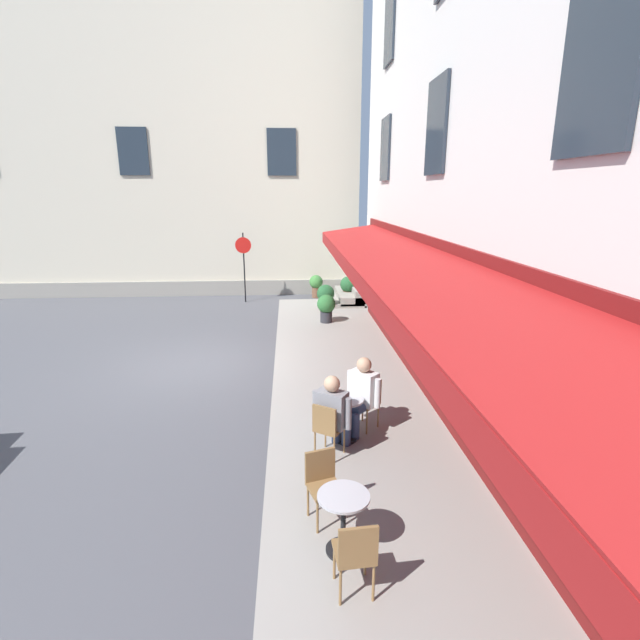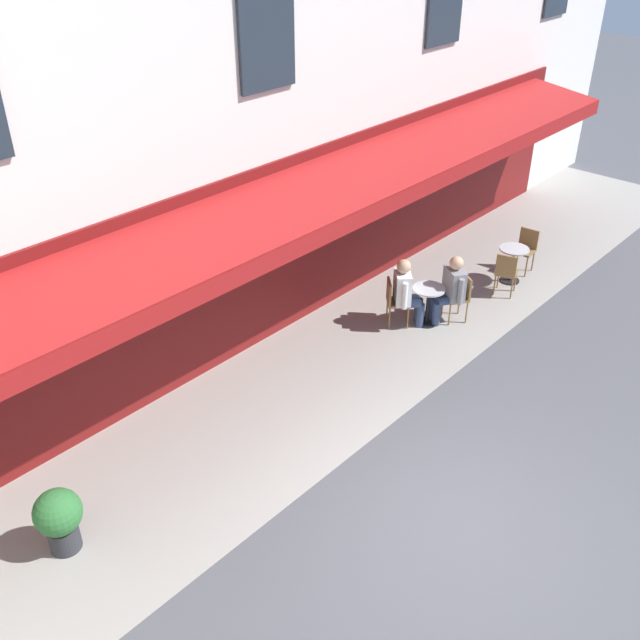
{
  "view_description": "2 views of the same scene",
  "coord_description": "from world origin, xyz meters",
  "px_view_note": "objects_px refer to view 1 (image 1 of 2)",
  "views": [
    {
      "loc": [
        -10.71,
        -2.2,
        4.03
      ],
      "look_at": [
        -0.88,
        -2.86,
        1.32
      ],
      "focal_mm": 26.09,
      "sensor_mm": 36.0,
      "label": 1
    },
    {
      "loc": [
        6.03,
        3.06,
        7.07
      ],
      "look_at": [
        -0.64,
        -2.98,
        1.52
      ],
      "focal_mm": 40.18,
      "sensor_mm": 36.0,
      "label": 2
    }
  ],
  "objects_px": {
    "cafe_table_near_entrance": "(343,515)",
    "cafe_chair_wicker_near_door": "(323,480)",
    "no_parking_sign": "(244,255)",
    "seated_patron_in_white": "(361,393)",
    "cafe_chair_wicker_under_awning": "(356,552)",
    "seated_companion_in_grey": "(334,411)",
    "potted_plant_by_steps": "(326,295)",
    "potted_plant_entrance_left": "(316,284)",
    "potted_plant_entrance_right": "(326,306)",
    "cafe_table_mid_terrace": "(345,413)",
    "potted_plant_under_sign": "(348,287)",
    "cafe_chair_wicker_kerbside": "(368,398)",
    "cafe_chair_wicker_back_row": "(327,426)"
  },
  "relations": [
    {
      "from": "seated_patron_in_white",
      "to": "potted_plant_under_sign",
      "type": "distance_m",
      "value": 10.11
    },
    {
      "from": "cafe_chair_wicker_back_row",
      "to": "seated_patron_in_white",
      "type": "xyz_separation_m",
      "value": [
        0.82,
        -0.64,
        0.16
      ]
    },
    {
      "from": "cafe_table_near_entrance",
      "to": "seated_patron_in_white",
      "type": "bearing_deg",
      "value": -12.52
    },
    {
      "from": "cafe_chair_wicker_under_awning",
      "to": "seated_companion_in_grey",
      "type": "height_order",
      "value": "seated_companion_in_grey"
    },
    {
      "from": "cafe_chair_wicker_back_row",
      "to": "seated_companion_in_grey",
      "type": "bearing_deg",
      "value": -33.36
    },
    {
      "from": "cafe_chair_wicker_back_row",
      "to": "seated_companion_in_grey",
      "type": "relative_size",
      "value": 0.69
    },
    {
      "from": "seated_companion_in_grey",
      "to": "cafe_chair_wicker_near_door",
      "type": "bearing_deg",
      "value": 169.59
    },
    {
      "from": "seated_companion_in_grey",
      "to": "no_parking_sign",
      "type": "bearing_deg",
      "value": 12.27
    },
    {
      "from": "potted_plant_under_sign",
      "to": "potted_plant_entrance_right",
      "type": "bearing_deg",
      "value": 160.15
    },
    {
      "from": "potted_plant_by_steps",
      "to": "potted_plant_entrance_left",
      "type": "distance_m",
      "value": 1.81
    },
    {
      "from": "cafe_chair_wicker_kerbside",
      "to": "seated_companion_in_grey",
      "type": "bearing_deg",
      "value": 139.43
    },
    {
      "from": "no_parking_sign",
      "to": "seated_patron_in_white",
      "type": "bearing_deg",
      "value": -164.19
    },
    {
      "from": "seated_patron_in_white",
      "to": "potted_plant_entrance_right",
      "type": "bearing_deg",
      "value": 0.22
    },
    {
      "from": "cafe_table_mid_terrace",
      "to": "potted_plant_entrance_left",
      "type": "relative_size",
      "value": 0.83
    },
    {
      "from": "cafe_chair_wicker_near_door",
      "to": "cafe_chair_wicker_under_awning",
      "type": "xyz_separation_m",
      "value": [
        -1.23,
        -0.24,
        0.0
      ]
    },
    {
      "from": "seated_companion_in_grey",
      "to": "potted_plant_entrance_left",
      "type": "xyz_separation_m",
      "value": [
        11.35,
        -0.39,
        -0.17
      ]
    },
    {
      "from": "cafe_table_near_entrance",
      "to": "cafe_chair_wicker_near_door",
      "type": "distance_m",
      "value": 0.63
    },
    {
      "from": "cafe_chair_wicker_back_row",
      "to": "potted_plant_entrance_left",
      "type": "relative_size",
      "value": 1.01
    },
    {
      "from": "cafe_table_near_entrance",
      "to": "potted_plant_by_steps",
      "type": "relative_size",
      "value": 0.87
    },
    {
      "from": "seated_patron_in_white",
      "to": "potted_plant_under_sign",
      "type": "relative_size",
      "value": 1.4
    },
    {
      "from": "cafe_chair_wicker_near_door",
      "to": "potted_plant_by_steps",
      "type": "distance_m",
      "value": 11.16
    },
    {
      "from": "seated_patron_in_white",
      "to": "seated_companion_in_grey",
      "type": "relative_size",
      "value": 1.01
    },
    {
      "from": "cafe_chair_wicker_near_door",
      "to": "cafe_table_mid_terrace",
      "type": "relative_size",
      "value": 1.21
    },
    {
      "from": "cafe_table_mid_terrace",
      "to": "potted_plant_by_steps",
      "type": "bearing_deg",
      "value": -2.46
    },
    {
      "from": "cafe_table_near_entrance",
      "to": "no_parking_sign",
      "type": "xyz_separation_m",
      "value": [
        12.93,
        2.24,
        1.3
      ]
    },
    {
      "from": "seated_companion_in_grey",
      "to": "potted_plant_under_sign",
      "type": "height_order",
      "value": "seated_companion_in_grey"
    },
    {
      "from": "cafe_chair_wicker_kerbside",
      "to": "cafe_chair_wicker_near_door",
      "type": "bearing_deg",
      "value": 157.73
    },
    {
      "from": "cafe_chair_wicker_back_row",
      "to": "potted_plant_by_steps",
      "type": "xyz_separation_m",
      "value": [
        9.74,
        -0.74,
        -0.06
      ]
    },
    {
      "from": "cafe_table_near_entrance",
      "to": "cafe_table_mid_terrace",
      "type": "height_order",
      "value": "same"
    },
    {
      "from": "cafe_table_mid_terrace",
      "to": "potted_plant_by_steps",
      "type": "distance_m",
      "value": 9.22
    },
    {
      "from": "cafe_table_mid_terrace",
      "to": "cafe_chair_wicker_kerbside",
      "type": "xyz_separation_m",
      "value": [
        0.44,
        -0.45,
        0.06
      ]
    },
    {
      "from": "seated_patron_in_white",
      "to": "no_parking_sign",
      "type": "relative_size",
      "value": 0.51
    },
    {
      "from": "potted_plant_by_steps",
      "to": "potted_plant_entrance_right",
      "type": "relative_size",
      "value": 0.96
    },
    {
      "from": "potted_plant_by_steps",
      "to": "cafe_chair_wicker_back_row",
      "type": "bearing_deg",
      "value": 175.63
    },
    {
      "from": "potted_plant_entrance_left",
      "to": "potted_plant_entrance_right",
      "type": "bearing_deg",
      "value": -178.27
    },
    {
      "from": "cafe_chair_wicker_back_row",
      "to": "no_parking_sign",
      "type": "relative_size",
      "value": 0.35
    },
    {
      "from": "cafe_table_near_entrance",
      "to": "potted_plant_entrance_right",
      "type": "distance_m",
      "value": 9.89
    },
    {
      "from": "cafe_chair_wicker_near_door",
      "to": "cafe_chair_wicker_back_row",
      "type": "relative_size",
      "value": 1.0
    },
    {
      "from": "seated_companion_in_grey",
      "to": "potted_plant_under_sign",
      "type": "bearing_deg",
      "value": -8.39
    },
    {
      "from": "seated_companion_in_grey",
      "to": "potted_plant_entrance_right",
      "type": "distance_m",
      "value": 7.72
    },
    {
      "from": "potted_plant_under_sign",
      "to": "no_parking_sign",
      "type": "bearing_deg",
      "value": 89.01
    },
    {
      "from": "cafe_chair_wicker_back_row",
      "to": "potted_plant_under_sign",
      "type": "bearing_deg",
      "value": -8.87
    },
    {
      "from": "seated_patron_in_white",
      "to": "no_parking_sign",
      "type": "height_order",
      "value": "no_parking_sign"
    },
    {
      "from": "cafe_table_near_entrance",
      "to": "cafe_chair_wicker_kerbside",
      "type": "height_order",
      "value": "cafe_chair_wicker_kerbside"
    },
    {
      "from": "cafe_chair_wicker_kerbside",
      "to": "potted_plant_entrance_left",
      "type": "distance_m",
      "value": 10.56
    },
    {
      "from": "cafe_chair_wicker_near_door",
      "to": "no_parking_sign",
      "type": "bearing_deg",
      "value": 9.46
    },
    {
      "from": "potted_plant_by_steps",
      "to": "potted_plant_entrance_left",
      "type": "bearing_deg",
      "value": 7.55
    },
    {
      "from": "cafe_table_mid_terrace",
      "to": "potted_plant_under_sign",
      "type": "bearing_deg",
      "value": -7.43
    },
    {
      "from": "cafe_chair_wicker_near_door",
      "to": "potted_plant_under_sign",
      "type": "xyz_separation_m",
      "value": [
        12.26,
        -1.87,
        -0.0
      ]
    },
    {
      "from": "potted_plant_entrance_right",
      "to": "no_parking_sign",
      "type": "bearing_deg",
      "value": 42.83
    }
  ]
}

